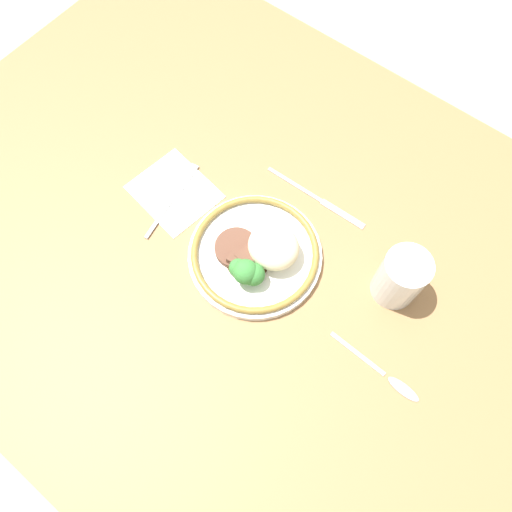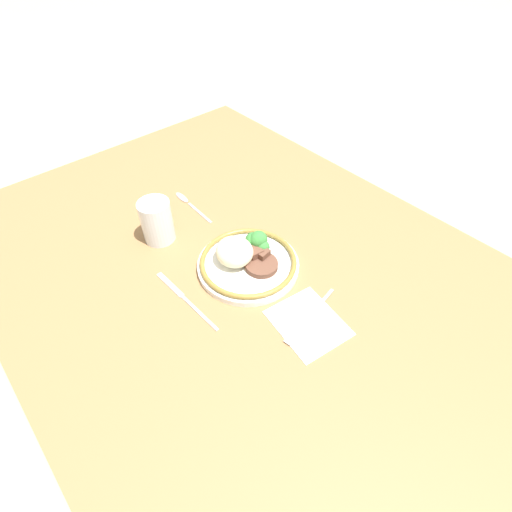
% 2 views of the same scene
% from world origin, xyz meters
% --- Properties ---
extents(ground_plane, '(8.00, 8.00, 0.00)m').
position_xyz_m(ground_plane, '(0.00, 0.00, 0.00)').
color(ground_plane, tan).
extents(dining_table, '(1.44, 1.02, 0.04)m').
position_xyz_m(dining_table, '(0.00, 0.00, 0.02)').
color(dining_table, olive).
rests_on(dining_table, ground).
extents(napkin, '(0.17, 0.15, 0.00)m').
position_xyz_m(napkin, '(-0.20, -0.00, 0.04)').
color(napkin, white).
rests_on(napkin, dining_table).
extents(plate, '(0.24, 0.24, 0.08)m').
position_xyz_m(plate, '(0.00, -0.01, 0.06)').
color(plate, white).
rests_on(plate, dining_table).
extents(juice_glass, '(0.08, 0.08, 0.11)m').
position_xyz_m(juice_glass, '(0.23, 0.09, 0.09)').
color(juice_glass, yellow).
rests_on(juice_glass, dining_table).
extents(fork, '(0.04, 0.18, 0.00)m').
position_xyz_m(fork, '(-0.20, -0.00, 0.04)').
color(fork, '#ADADB2').
rests_on(fork, napkin).
extents(knife, '(0.22, 0.02, 0.00)m').
position_xyz_m(knife, '(0.02, 0.16, 0.04)').
color(knife, '#ADADB2').
rests_on(knife, dining_table).
extents(spoon, '(0.17, 0.02, 0.01)m').
position_xyz_m(spoon, '(0.31, -0.05, 0.04)').
color(spoon, '#ADADB2').
rests_on(spoon, dining_table).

